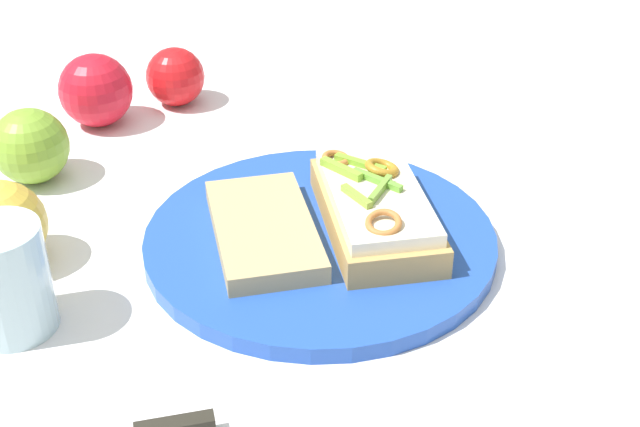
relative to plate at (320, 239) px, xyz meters
The scene contains 9 objects.
ground_plane 0.01m from the plate, ahead, with size 2.00×2.00×0.00m, color white.
plate is the anchor object (origin of this frame).
sandwich 0.06m from the plate, 65.38° to the right, with size 0.20×0.15×0.05m.
bread_slice_side 0.05m from the plate, 114.03° to the left, with size 0.16×0.08×0.02m, color tan.
apple_0 0.35m from the plate, 43.03° to the left, with size 0.07×0.07×0.07m, color red.
apple_1 0.28m from the plate, 109.09° to the left, with size 0.08×0.08×0.08m, color gold.
apple_2 0.32m from the plate, 80.94° to the left, with size 0.08×0.08×0.08m, color #7BA830.
apple_3 0.36m from the plate, 58.92° to the left, with size 0.08×0.08×0.08m, color red.
drinking_glass 0.27m from the plate, 128.62° to the left, with size 0.07×0.07×0.09m, color silver.
Camera 1 is at (-0.62, -0.15, 0.44)m, focal length 47.90 mm.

